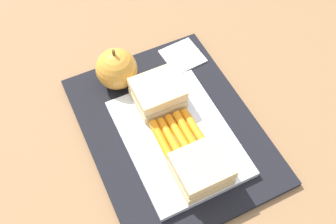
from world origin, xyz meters
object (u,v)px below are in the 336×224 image
food_tray (178,138)px  sandwich_half_left (201,169)px  sandwich_half_right (158,93)px  paper_napkin (183,56)px  apple (117,69)px  carrot_sticks_bundle (178,134)px

food_tray → sandwich_half_left: bearing=180.0°
sandwich_half_right → paper_napkin: sandwich_half_right is taller
apple → paper_napkin: bearing=-88.3°
sandwich_half_right → carrot_sticks_bundle: (-0.08, 0.00, -0.02)m
food_tray → sandwich_half_left: 0.08m
apple → paper_napkin: (0.00, -0.13, -0.04)m
food_tray → sandwich_half_left: size_ratio=2.88×
sandwich_half_left → sandwich_half_right: same height
sandwich_half_right → apple: (0.08, 0.04, 0.00)m
food_tray → paper_napkin: bearing=-29.5°
food_tray → sandwich_half_right: (0.08, 0.00, 0.03)m
carrot_sticks_bundle → paper_napkin: 0.19m
carrot_sticks_bundle → apple: 0.16m
sandwich_half_left → sandwich_half_right: 0.16m
sandwich_half_left → apple: apple is taller
food_tray → sandwich_half_right: 0.08m
apple → paper_napkin: apple is taller
sandwich_half_right → carrot_sticks_bundle: size_ratio=1.02×
sandwich_half_left → paper_napkin: (0.24, -0.09, -0.03)m
sandwich_half_right → sandwich_half_left: bearing=180.0°
carrot_sticks_bundle → apple: (0.16, 0.04, 0.02)m
paper_napkin → apple: bearing=91.7°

